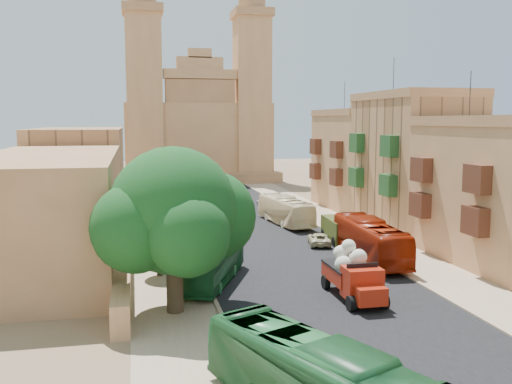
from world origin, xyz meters
name	(u,v)px	position (x,y,z in m)	size (l,w,h in m)	color
ground	(357,323)	(0.00, 0.00, 0.00)	(260.00, 260.00, 0.00)	brown
road_surface	(248,225)	(0.00, 30.00, 0.01)	(14.00, 140.00, 0.01)	black
sidewalk_east	(334,222)	(9.50, 30.00, 0.01)	(5.00, 140.00, 0.01)	tan
sidewalk_west	(157,229)	(-9.50, 30.00, 0.01)	(5.00, 140.00, 0.01)	tan
kerb_east	(312,222)	(7.00, 30.00, 0.06)	(0.25, 140.00, 0.12)	tan
kerb_west	(181,227)	(-7.00, 30.00, 0.06)	(0.25, 140.00, 0.12)	tan
townhouse_b	(497,189)	(15.95, 11.00, 5.66)	(9.00, 14.00, 14.90)	#B17C50
townhouse_c	(412,161)	(15.95, 25.00, 6.91)	(9.00, 14.00, 17.40)	tan
townhouse_d	(359,159)	(15.95, 39.00, 6.16)	(9.00, 14.00, 15.90)	#B17C50
west_wall	(125,241)	(-12.50, 20.00, 0.90)	(1.00, 40.00, 1.80)	#B17C50
west_building_low	(51,208)	(-18.00, 18.00, 4.20)	(10.00, 28.00, 8.40)	#9D6B44
west_building_mid	(80,170)	(-18.00, 44.00, 5.00)	(10.00, 22.00, 10.00)	tan
church	(196,128)	(0.00, 78.61, 9.52)	(28.00, 22.50, 36.30)	#B17C50
ficus_tree	(175,215)	(-9.42, 4.01, 5.64)	(9.54, 8.77, 9.54)	#372A1B
street_tree_a	(159,233)	(-10.00, 12.00, 3.10)	(3.02, 3.02, 4.64)	#372A1B
street_tree_b	(153,200)	(-10.00, 24.00, 3.75)	(3.64, 3.64, 5.60)	#372A1B
street_tree_c	(149,189)	(-10.00, 36.00, 3.35)	(3.26, 3.26, 5.01)	#372A1B
street_tree_d	(147,178)	(-10.00, 48.00, 3.43)	(3.33, 3.33, 5.12)	#372A1B
red_truck	(354,274)	(1.45, 4.19, 1.55)	(2.43, 6.07, 3.53)	#A9200D
olive_pickup	(340,231)	(6.50, 20.00, 1.04)	(2.64, 5.29, 2.13)	#3E4A1B
bus_green_south	(321,384)	(-5.27, -9.52, 1.57)	(2.64, 11.27, 3.14)	#206130
bus_green_north	(214,264)	(-6.50, 9.41, 1.32)	(2.22, 9.50, 2.65)	#165928
bus_red_east	(370,240)	(6.40, 13.16, 1.59)	(2.67, 11.41, 3.18)	#931D07
bus_cream_east	(285,211)	(4.00, 29.72, 1.46)	(2.45, 10.47, 2.92)	beige
car_blue_a	(229,238)	(-3.55, 20.85, 0.60)	(1.43, 3.55, 1.21)	teal
car_white_a	(236,219)	(-1.18, 30.72, 0.58)	(1.23, 3.54, 1.17)	silver
car_cream	(319,239)	(4.21, 19.15, 0.54)	(1.78, 3.87, 1.07)	#C4B98E
car_dkblue	(207,203)	(-2.62, 43.06, 0.54)	(1.50, 3.69, 1.07)	#151443
car_white_b	(266,201)	(4.98, 43.03, 0.56)	(1.32, 3.29, 1.12)	silver
car_blue_b	(196,191)	(-2.69, 55.72, 0.58)	(1.23, 3.53, 1.16)	#487DBD
pedestrian_a	(375,244)	(7.50, 14.66, 0.87)	(0.63, 0.42, 1.74)	black
pedestrian_c	(393,251)	(8.02, 12.42, 0.83)	(0.97, 0.40, 1.66)	#39393B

